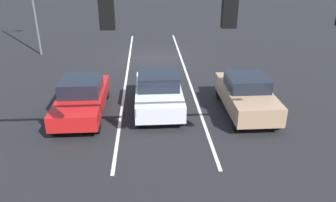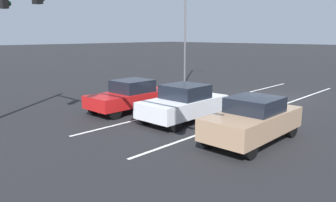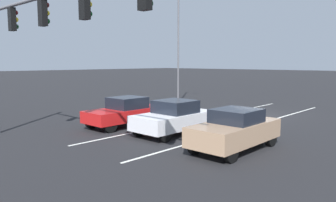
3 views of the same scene
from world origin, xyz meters
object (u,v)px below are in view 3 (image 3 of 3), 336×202
object	(u,v)px
car_tan_leftlane_front	(235,130)
traffic_signal_gantry	(36,26)
car_red_rightlane_front	(126,112)
street_lamp_right_shoulder	(180,41)
car_white_midlane_front	(174,117)

from	to	relation	value
car_tan_leftlane_front	traffic_signal_gantry	size ratio (longest dim) A/B	0.34
car_tan_leftlane_front	car_red_rightlane_front	bearing A→B (deg)	-2.21
car_red_rightlane_front	street_lamp_right_shoulder	distance (m)	10.95
car_white_midlane_front	car_tan_leftlane_front	bearing A→B (deg)	171.44
car_tan_leftlane_front	traffic_signal_gantry	world-z (taller)	traffic_signal_gantry
car_white_midlane_front	street_lamp_right_shoulder	size ratio (longest dim) A/B	0.46
car_tan_leftlane_front	traffic_signal_gantry	bearing A→B (deg)	42.75
car_red_rightlane_front	car_tan_leftlane_front	world-z (taller)	car_tan_leftlane_front
car_white_midlane_front	traffic_signal_gantry	world-z (taller)	traffic_signal_gantry
car_red_rightlane_front	traffic_signal_gantry	size ratio (longest dim) A/B	0.36
car_tan_leftlane_front	traffic_signal_gantry	distance (m)	8.40
traffic_signal_gantry	car_red_rightlane_front	bearing A→B (deg)	-75.98
car_white_midlane_front	car_red_rightlane_front	distance (m)	3.18
car_red_rightlane_front	car_tan_leftlane_front	xyz separation A→B (m)	(-6.80, 0.26, 0.04)
car_white_midlane_front	car_tan_leftlane_front	xyz separation A→B (m)	(-3.63, 0.55, 0.01)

